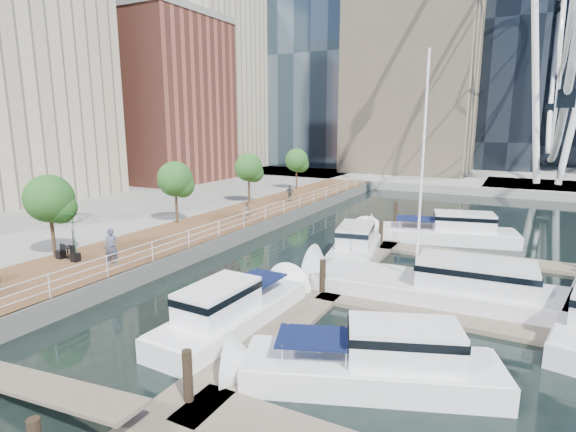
{
  "coord_description": "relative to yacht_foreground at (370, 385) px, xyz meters",
  "views": [
    {
      "loc": [
        11.14,
        -11.22,
        8.23
      ],
      "look_at": [
        -0.7,
        11.43,
        3.0
      ],
      "focal_mm": 28.0,
      "sensor_mm": 36.0,
      "label": 1
    }
  ],
  "objects": [
    {
      "name": "pedestrian_mid",
      "position": [
        -14.53,
        15.27,
        1.79
      ],
      "size": [
        0.96,
        0.97,
        1.58
      ],
      "primitive_type": "imported",
      "rotation": [
        0.0,
        0.0,
        -2.3
      ],
      "color": "gray",
      "rests_on": "boardwalk"
    },
    {
      "name": "railing",
      "position": [
        -13.55,
        13.43,
        1.52
      ],
      "size": [
        0.1,
        60.0,
        1.05
      ],
      "primitive_type": null,
      "color": "white",
      "rests_on": "boardwalk"
    },
    {
      "name": "moored_yachts",
      "position": [
        0.74,
        8.22,
        0.0
      ],
      "size": [
        18.06,
        36.47,
        11.5
      ],
      "color": "silver",
      "rests_on": "ground"
    },
    {
      "name": "land_far",
      "position": [
        -7.45,
        100.43,
        0.5
      ],
      "size": [
        200.0,
        114.0,
        1.0
      ],
      "primitive_type": "cube",
      "color": "gray",
      "rests_on": "ground"
    },
    {
      "name": "pedestrian_near",
      "position": [
        -14.83,
        2.87,
        1.99
      ],
      "size": [
        0.86,
        0.8,
        1.97
      ],
      "primitive_type": "imported",
      "rotation": [
        0.0,
        0.0,
        0.61
      ],
      "color": "#46485D",
      "rests_on": "boardwalk"
    },
    {
      "name": "street_trees",
      "position": [
        -18.85,
        12.43,
        4.29
      ],
      "size": [
        2.6,
        42.6,
        4.6
      ],
      "color": "#3F2B1C",
      "rests_on": "ground"
    },
    {
      "name": "pedestrian_far",
      "position": [
        -15.79,
        24.86,
        1.78
      ],
      "size": [
        0.95,
        0.45,
        1.57
      ],
      "primitive_type": "imported",
      "rotation": [
        0.0,
        0.0,
        3.22
      ],
      "color": "#30373D",
      "rests_on": "boardwalk"
    },
    {
      "name": "boardwalk",
      "position": [
        -16.45,
        13.43,
        0.5
      ],
      "size": [
        6.0,
        60.0,
        1.0
      ],
      "primitive_type": "cube",
      "color": "brown",
      "rests_on": "ground"
    },
    {
      "name": "floating_docks",
      "position": [
        0.52,
        8.41,
        0.49
      ],
      "size": [
        16.0,
        34.0,
        2.6
      ],
      "color": "#6D6051",
      "rests_on": "ground"
    },
    {
      "name": "midrise_condos",
      "position": [
        -41.02,
        25.25,
        13.42
      ],
      "size": [
        19.0,
        67.0,
        28.0
      ],
      "color": "#BCAD8E",
      "rests_on": "ground"
    },
    {
      "name": "yacht_foreground",
      "position": [
        0.0,
        0.0,
        0.0
      ],
      "size": [
        9.22,
        5.42,
        2.15
      ],
      "primitive_type": null,
      "rotation": [
        0.0,
        0.0,
        1.93
      ],
      "color": "white",
      "rests_on": "ground"
    },
    {
      "name": "ground",
      "position": [
        -7.45,
        -1.57,
        0.0
      ],
      "size": [
        520.0,
        520.0,
        0.0
      ],
      "primitive_type": "plane",
      "color": "black",
      "rests_on": "ground"
    },
    {
      "name": "seawall",
      "position": [
        -13.45,
        13.43,
        0.5
      ],
      "size": [
        0.25,
        60.0,
        1.0
      ],
      "primitive_type": "cube",
      "color": "#595954",
      "rests_on": "ground"
    },
    {
      "name": "pier",
      "position": [
        6.55,
        50.43,
        0.5
      ],
      "size": [
        14.0,
        12.0,
        1.0
      ],
      "primitive_type": "cube",
      "color": "gray",
      "rests_on": "ground"
    }
  ]
}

